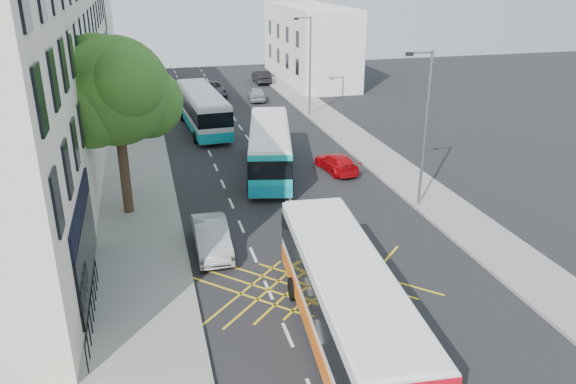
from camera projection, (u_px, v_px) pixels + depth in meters
ground at (411, 376)px, 17.44m from camera, size 120.00×120.00×0.00m
pavement_left at (129, 212)px, 28.88m from camera, size 5.00×70.00×0.15m
pavement_right at (413, 184)px, 32.64m from camera, size 3.00×70.00×0.15m
terrace_main at (23, 58)px, 33.60m from camera, size 8.30×45.00×13.50m
terrace_far at (73, 34)px, 61.64m from camera, size 8.00×20.00×10.00m
building_right at (309, 43)px, 61.62m from camera, size 6.00×18.00×8.00m
street_tree at (115, 93)px, 26.52m from camera, size 6.30×5.70×8.80m
lamp_near at (424, 122)px, 27.95m from camera, size 1.45×0.15×8.00m
lamp_far at (309, 61)px, 45.90m from camera, size 1.45×0.15×8.00m
railings at (92, 308)px, 19.65m from camera, size 0.08×5.60×1.14m
bus_near at (347, 303)px, 18.34m from camera, size 3.46×11.12×3.08m
bus_mid at (270, 148)px, 34.23m from camera, size 4.58×10.57×2.89m
bus_far at (203, 109)px, 43.37m from camera, size 3.14×10.85×3.02m
parked_car_silver at (212, 237)px, 24.84m from camera, size 1.51×4.21×1.38m
red_hatchback at (336, 163)px, 34.70m from camera, size 2.07×4.06×1.13m
distant_car_grey at (212, 89)px, 54.79m from camera, size 2.59×5.15×1.40m
distant_car_silver at (256, 94)px, 53.12m from camera, size 1.84×3.87×1.28m
distant_car_dark at (261, 77)px, 61.17m from camera, size 1.49×4.21×1.39m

